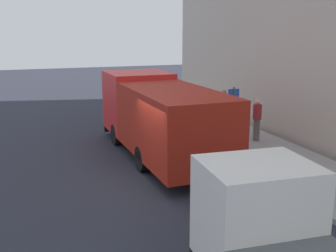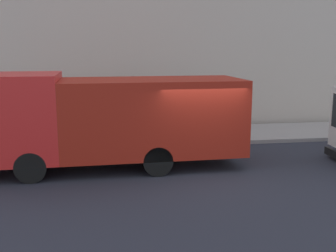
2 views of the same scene
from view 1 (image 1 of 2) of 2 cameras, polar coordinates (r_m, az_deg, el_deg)
name	(u,v)px [view 1 (image 1 of 2)]	position (r m, az deg, el deg)	size (l,w,h in m)	color
ground	(165,183)	(13.05, -0.47, -7.86)	(80.00, 80.00, 0.00)	#272834
sidewalk	(290,165)	(15.10, 16.43, -5.15)	(3.27, 30.00, 0.14)	gray
large_utility_truck	(159,115)	(15.35, -1.18, 1.52)	(2.73, 8.22, 2.90)	red
pedestrian_walking	(228,121)	(16.92, 8.19, 0.70)	(0.42, 0.42, 1.74)	#3D3454
pedestrian_standing	(223,108)	(19.45, 7.61, 2.49)	(0.50, 0.50, 1.80)	brown
pedestrian_third	(257,119)	(17.48, 12.09, 0.97)	(0.48, 0.48, 1.74)	#59534B
traffic_cone_orange	(181,117)	(20.18, 1.73, 1.19)	(0.47, 0.47, 0.67)	orange
street_sign_post	(233,114)	(15.45, 8.91, 1.58)	(0.44, 0.08, 2.48)	#4C5156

